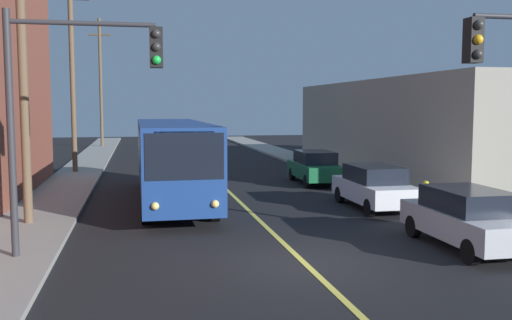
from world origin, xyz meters
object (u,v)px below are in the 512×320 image
at_px(utility_pole_mid, 72,63).
at_px(fire_hydrant, 426,191).
at_px(city_bus, 172,157).
at_px(utility_pole_near, 22,42).
at_px(parked_car_green, 315,167).
at_px(parked_car_silver, 467,218).
at_px(utility_pole_far, 101,77).
at_px(parked_car_white, 374,186).
at_px(traffic_signal_left_corner, 76,87).

bearing_deg(utility_pole_mid, fire_hydrant, -43.42).
height_order(city_bus, utility_pole_near, utility_pole_near).
xyz_separation_m(parked_car_green, utility_pole_near, (-12.03, -7.90, 4.96)).
height_order(city_bus, parked_car_silver, city_bus).
bearing_deg(utility_pole_far, utility_pole_near, -90.21).
distance_m(parked_car_silver, utility_pole_far, 42.93).
bearing_deg(parked_car_white, fire_hydrant, 1.32).
distance_m(traffic_signal_left_corner, fire_hydrant, 13.81).
relative_size(city_bus, fire_hydrant, 14.49).
xyz_separation_m(utility_pole_far, fire_hydrant, (14.12, -34.66, -5.95)).
bearing_deg(city_bus, utility_pole_near, -140.59).
xyz_separation_m(utility_pole_mid, fire_hydrant, (14.34, -13.57, -5.65)).
xyz_separation_m(parked_car_green, traffic_signal_left_corner, (-10.04, -12.14, 3.46)).
xyz_separation_m(city_bus, parked_car_silver, (7.36, -9.17, -0.98)).
distance_m(parked_car_white, fire_hydrant, 2.16).
xyz_separation_m(city_bus, utility_pole_near, (-4.77, -3.92, 3.99)).
bearing_deg(utility_pole_far, utility_pole_mid, -90.60).
height_order(city_bus, parked_car_green, city_bus).
relative_size(parked_car_white, parked_car_green, 0.99).
xyz_separation_m(parked_car_silver, utility_pole_mid, (-12.22, 19.73, 5.39)).
distance_m(parked_car_green, utility_pole_far, 30.65).
xyz_separation_m(parked_car_green, utility_pole_far, (-11.90, 27.66, 5.70)).
distance_m(city_bus, traffic_signal_left_corner, 8.97).
bearing_deg(city_bus, parked_car_white, -22.67).
distance_m(city_bus, fire_hydrant, 10.03).
relative_size(city_bus, utility_pole_near, 1.18).
xyz_separation_m(utility_pole_far, traffic_signal_left_corner, (1.86, -39.80, -2.23)).
height_order(utility_pole_mid, fire_hydrant, utility_pole_mid).
bearing_deg(utility_pole_far, city_bus, -81.67).
bearing_deg(utility_pole_far, parked_car_green, -66.72).
bearing_deg(utility_pole_far, parked_car_silver, -73.62).
relative_size(parked_car_silver, utility_pole_near, 0.43).
height_order(parked_car_white, utility_pole_far, utility_pole_far).
bearing_deg(utility_pole_mid, utility_pole_far, 89.40).
bearing_deg(traffic_signal_left_corner, parked_car_silver, -5.73).
distance_m(parked_car_green, fire_hydrant, 7.35).
bearing_deg(utility_pole_mid, parked_car_white, -48.16).
bearing_deg(utility_pole_mid, traffic_signal_left_corner, -83.65).
bearing_deg(parked_car_green, parked_car_white, -89.41).
bearing_deg(fire_hydrant, parked_car_green, 107.60).
distance_m(utility_pole_near, utility_pole_mid, 14.48).
bearing_deg(traffic_signal_left_corner, parked_car_green, 50.41).
relative_size(parked_car_silver, utility_pole_mid, 0.40).
height_order(utility_pole_near, traffic_signal_left_corner, utility_pole_near).
bearing_deg(parked_car_silver, parked_car_white, 90.23).
distance_m(city_bus, utility_pole_mid, 12.43).
bearing_deg(traffic_signal_left_corner, city_bus, 71.22).
bearing_deg(city_bus, utility_pole_far, 98.33).
bearing_deg(traffic_signal_left_corner, utility_pole_near, 115.17).
distance_m(parked_car_white, traffic_signal_left_corner, 11.84).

